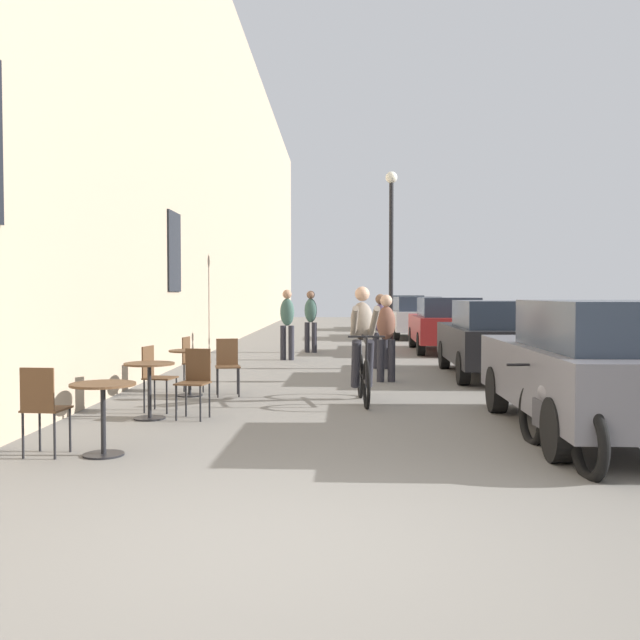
% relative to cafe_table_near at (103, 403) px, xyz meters
% --- Properties ---
extents(ground_plane, '(88.00, 88.00, 0.00)m').
position_rel_cafe_table_near_xyz_m(ground_plane, '(2.00, -2.45, -0.52)').
color(ground_plane, slate).
extents(building_facade_left, '(0.54, 68.00, 11.32)m').
position_rel_cafe_table_near_xyz_m(building_facade_left, '(-1.45, 11.55, 5.14)').
color(building_facade_left, tan).
rests_on(building_facade_left, ground_plane).
extents(cafe_table_near, '(0.64, 0.64, 0.72)m').
position_rel_cafe_table_near_xyz_m(cafe_table_near, '(0.00, 0.00, 0.00)').
color(cafe_table_near, black).
rests_on(cafe_table_near, ground_plane).
extents(cafe_chair_near_toward_street, '(0.41, 0.41, 0.89)m').
position_rel_cafe_table_near_xyz_m(cafe_chair_near_toward_street, '(-0.57, -0.08, -0.00)').
color(cafe_chair_near_toward_street, black).
rests_on(cafe_chair_near_toward_street, ground_plane).
extents(cafe_table_mid, '(0.64, 0.64, 0.72)m').
position_rel_cafe_table_near_xyz_m(cafe_table_mid, '(-0.09, 2.05, 0.00)').
color(cafe_table_mid, black).
rests_on(cafe_table_mid, ground_plane).
extents(cafe_chair_mid_toward_street, '(0.44, 0.44, 0.89)m').
position_rel_cafe_table_near_xyz_m(cafe_chair_mid_toward_street, '(0.48, 2.13, -0.00)').
color(cafe_chair_mid_toward_street, black).
rests_on(cafe_chair_mid_toward_street, ground_plane).
extents(cafe_chair_mid_toward_wall, '(0.44, 0.44, 0.89)m').
position_rel_cafe_table_near_xyz_m(cafe_chair_mid_toward_wall, '(-0.17, 2.62, -0.00)').
color(cafe_chair_mid_toward_wall, black).
rests_on(cafe_chair_mid_toward_wall, ground_plane).
extents(cafe_table_far, '(0.64, 0.64, 0.72)m').
position_rel_cafe_table_near_xyz_m(cafe_table_far, '(-0.01, 4.10, 0.00)').
color(cafe_table_far, black).
rests_on(cafe_table_far, ground_plane).
extents(cafe_chair_far_toward_street, '(0.45, 0.45, 0.89)m').
position_rel_cafe_table_near_xyz_m(cafe_chair_far_toward_street, '(0.58, 4.18, -0.00)').
color(cafe_chair_far_toward_street, black).
rests_on(cafe_chair_far_toward_street, ground_plane).
extents(cafe_chair_far_toward_wall, '(0.43, 0.43, 0.89)m').
position_rel_cafe_table_near_xyz_m(cafe_chair_far_toward_wall, '(-0.09, 4.68, -0.00)').
color(cafe_chair_far_toward_wall, black).
rests_on(cafe_chair_far_toward_wall, ground_plane).
extents(cyclist_on_bicycle, '(0.52, 1.76, 1.74)m').
position_rel_cafe_table_near_xyz_m(cyclist_on_bicycle, '(2.69, 3.63, 0.29)').
color(cyclist_on_bicycle, black).
rests_on(cyclist_on_bicycle, ground_plane).
extents(pedestrian_near, '(0.36, 0.27, 1.59)m').
position_rel_cafe_table_near_xyz_m(pedestrian_near, '(3.19, 5.95, 0.37)').
color(pedestrian_near, '#26262D').
rests_on(pedestrian_near, ground_plane).
extents(pedestrian_mid, '(0.34, 0.24, 1.60)m').
position_rel_cafe_table_near_xyz_m(pedestrian_mid, '(3.22, 8.21, 0.38)').
color(pedestrian_mid, '#26262D').
rests_on(pedestrian_mid, ground_plane).
extents(pedestrian_far, '(0.36, 0.27, 1.70)m').
position_rel_cafe_table_near_xyz_m(pedestrian_far, '(1.08, 10.15, 0.44)').
color(pedestrian_far, '#26262D').
rests_on(pedestrian_far, ground_plane).
extents(pedestrian_furthest, '(0.38, 0.29, 1.68)m').
position_rel_cafe_table_near_xyz_m(pedestrian_furthest, '(1.57, 12.33, 0.43)').
color(pedestrian_furthest, '#26262D').
rests_on(pedestrian_furthest, ground_plane).
extents(street_lamp, '(0.32, 0.32, 4.90)m').
position_rel_cafe_table_near_xyz_m(street_lamp, '(3.75, 12.37, 2.59)').
color(street_lamp, black).
rests_on(street_lamp, ground_plane).
extents(parked_car_nearest, '(1.88, 4.32, 1.53)m').
position_rel_cafe_table_near_xyz_m(parked_car_nearest, '(5.24, 1.11, 0.27)').
color(parked_car_nearest, '#595960').
rests_on(parked_car_nearest, ground_plane).
extents(parked_car_second, '(1.84, 4.19, 1.47)m').
position_rel_cafe_table_near_xyz_m(parked_car_second, '(5.33, 6.76, 0.24)').
color(parked_car_second, black).
rests_on(parked_car_second, ground_plane).
extents(parked_car_third, '(1.88, 4.26, 1.50)m').
position_rel_cafe_table_near_xyz_m(parked_car_third, '(5.28, 12.67, 0.26)').
color(parked_car_third, maroon).
rests_on(parked_car_third, ground_plane).
extents(parked_car_fourth, '(1.91, 4.27, 1.50)m').
position_rel_cafe_table_near_xyz_m(parked_car_fourth, '(5.05, 18.75, 0.26)').
color(parked_car_fourth, '#B7B7BC').
rests_on(parked_car_fourth, ground_plane).
extents(parked_car_fifth, '(1.88, 4.32, 1.53)m').
position_rel_cafe_table_near_xyz_m(parked_car_fifth, '(5.22, 25.02, 0.27)').
color(parked_car_fifth, '#23512D').
rests_on(parked_car_fifth, ground_plane).
extents(parked_motorcycle, '(0.62, 2.15, 0.92)m').
position_rel_cafe_table_near_xyz_m(parked_motorcycle, '(4.46, -0.01, -0.12)').
color(parked_motorcycle, black).
rests_on(parked_motorcycle, ground_plane).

